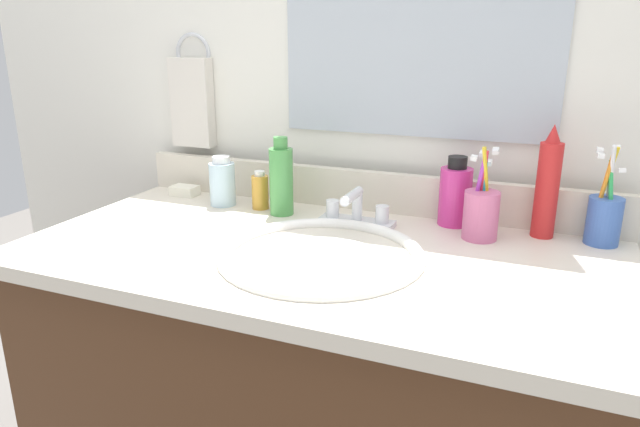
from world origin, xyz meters
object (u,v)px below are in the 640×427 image
(bottle_gel_clear, at_px, (222,182))
(bottle_oil_amber, at_px, (260,191))
(faucet, at_px, (356,213))
(cup_blue_plastic, at_px, (604,217))
(bottle_spray_red, at_px, (547,186))
(bottle_soap_pink, at_px, (455,194))
(cup_pink, at_px, (481,213))
(soap_bar, at_px, (185,191))
(hand_towel, at_px, (192,103))
(bottle_toner_green, at_px, (281,180))

(bottle_gel_clear, bearing_deg, bottle_oil_amber, 3.85)
(faucet, distance_m, bottle_oil_amber, 0.25)
(cup_blue_plastic, bearing_deg, bottle_spray_red, 178.57)
(bottle_soap_pink, relative_size, bottle_gel_clear, 1.26)
(cup_pink, bearing_deg, faucet, -176.00)
(bottle_oil_amber, bearing_deg, soap_bar, 173.01)
(hand_towel, height_order, faucet, hand_towel)
(hand_towel, relative_size, bottle_spray_red, 0.98)
(faucet, height_order, bottle_gel_clear, bottle_gel_clear)
(bottle_oil_amber, height_order, cup_blue_plastic, cup_blue_plastic)
(bottle_soap_pink, bearing_deg, hand_towel, 175.31)
(bottle_gel_clear, distance_m, cup_blue_plastic, 0.81)
(faucet, bearing_deg, bottle_toner_green, 175.20)
(bottle_oil_amber, xyz_separation_m, soap_bar, (-0.23, 0.03, -0.03))
(bottle_oil_amber, distance_m, cup_blue_plastic, 0.72)
(bottle_spray_red, bearing_deg, hand_towel, 175.71)
(hand_towel, bearing_deg, soap_bar, -78.59)
(bottle_oil_amber, height_order, soap_bar, bottle_oil_amber)
(bottle_gel_clear, relative_size, bottle_spray_red, 0.52)
(hand_towel, height_order, bottle_soap_pink, hand_towel)
(bottle_toner_green, bearing_deg, bottle_oil_amber, 163.52)
(bottle_gel_clear, distance_m, bottle_spray_red, 0.71)
(faucet, bearing_deg, cup_blue_plastic, 9.10)
(faucet, xyz_separation_m, bottle_spray_red, (0.37, 0.08, 0.08))
(hand_towel, distance_m, bottle_oil_amber, 0.32)
(bottle_soap_pink, xyz_separation_m, soap_bar, (-0.66, -0.02, -0.05))
(bottle_gel_clear, xyz_separation_m, bottle_toner_green, (0.16, -0.01, 0.02))
(bottle_oil_amber, xyz_separation_m, bottle_toner_green, (0.06, -0.02, 0.04))
(cup_pink, bearing_deg, bottle_oil_amber, 178.09)
(bottle_oil_amber, xyz_separation_m, cup_pink, (0.50, -0.02, 0.01))
(bottle_toner_green, bearing_deg, hand_towel, 157.60)
(hand_towel, xyz_separation_m, cup_blue_plastic, (0.96, -0.07, -0.17))
(hand_towel, relative_size, bottle_toner_green, 1.27)
(bottle_soap_pink, distance_m, soap_bar, 0.66)
(bottle_soap_pink, relative_size, bottle_spray_red, 0.65)
(bottle_soap_pink, distance_m, bottle_oil_amber, 0.44)
(bottle_soap_pink, distance_m, bottle_spray_red, 0.18)
(bottle_spray_red, distance_m, cup_pink, 0.14)
(cup_blue_plastic, relative_size, soap_bar, 3.03)
(bottle_oil_amber, relative_size, soap_bar, 1.39)
(hand_towel, bearing_deg, faucet, -16.22)
(bottle_toner_green, distance_m, soap_bar, 0.30)
(bottle_oil_amber, relative_size, bottle_toner_green, 0.51)
(hand_towel, relative_size, faucet, 1.38)
(hand_towel, distance_m, cup_pink, 0.77)
(bottle_spray_red, relative_size, soap_bar, 3.50)
(hand_towel, distance_m, faucet, 0.54)
(bottle_spray_red, height_order, soap_bar, bottle_spray_red)
(faucet, relative_size, bottle_oil_amber, 1.80)
(cup_blue_plastic, height_order, soap_bar, cup_blue_plastic)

